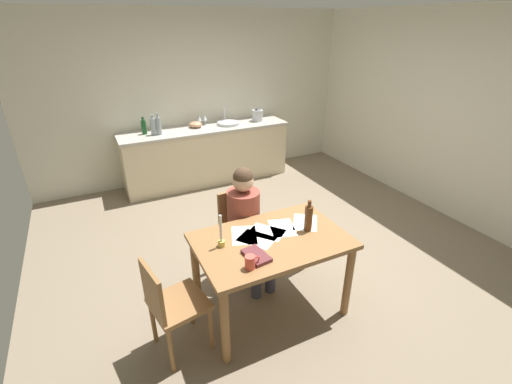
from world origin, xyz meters
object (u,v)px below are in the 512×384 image
(stovetop_kettle, at_px, (257,115))
(bottle_oil, at_px, (144,127))
(mixing_bowl, at_px, (196,125))
(coffee_mug, at_px, (250,262))
(chair_at_table, at_px, (240,229))
(bottle_wine_red, at_px, (159,126))
(dining_table, at_px, (271,250))
(book_magazine, at_px, (256,256))
(chair_side_empty, at_px, (171,304))
(wine_glass_by_kettle, at_px, (199,119))
(candlestick, at_px, (221,238))
(wine_bottle_on_table, at_px, (308,218))
(person_seated, at_px, (247,219))
(wine_glass_near_sink, at_px, (205,118))
(sink_unit, at_px, (228,123))
(bottle_vinegar, at_px, (153,126))

(stovetop_kettle, bearing_deg, bottle_oil, 178.25)
(mixing_bowl, bearing_deg, coffee_mug, -101.00)
(chair_at_table, xyz_separation_m, bottle_wine_red, (-0.26, 2.33, 0.54))
(bottle_oil, height_order, mixing_bowl, bottle_oil)
(dining_table, distance_m, book_magazine, 0.31)
(dining_table, distance_m, chair_at_table, 0.67)
(chair_side_empty, height_order, wine_glass_by_kettle, wine_glass_by_kettle)
(dining_table, bearing_deg, candlestick, 168.11)
(bottle_wine_red, relative_size, stovetop_kettle, 1.43)
(candlestick, relative_size, stovetop_kettle, 1.31)
(wine_bottle_on_table, bearing_deg, person_seated, 123.07)
(wine_glass_by_kettle, bearing_deg, bottle_oil, -173.90)
(chair_at_table, distance_m, wine_glass_near_sink, 2.64)
(candlestick, distance_m, wine_glass_near_sink, 3.25)
(coffee_mug, distance_m, sink_unit, 3.53)
(coffee_mug, height_order, sink_unit, sink_unit)
(chair_at_table, xyz_separation_m, chair_side_empty, (-0.90, -0.72, -0.02))
(chair_at_table, xyz_separation_m, bottle_oil, (-0.45, 2.45, 0.51))
(chair_at_table, relative_size, stovetop_kettle, 3.99)
(dining_table, distance_m, candlestick, 0.47)
(chair_at_table, xyz_separation_m, candlestick, (-0.41, -0.57, 0.35))
(person_seated, height_order, bottle_oil, person_seated)
(bottle_vinegar, bearing_deg, coffee_mug, -89.78)
(sink_unit, xyz_separation_m, wine_glass_by_kettle, (-0.43, 0.15, 0.09))
(wine_bottle_on_table, relative_size, bottle_vinegar, 0.97)
(chair_at_table, distance_m, bottle_vinegar, 2.43)
(coffee_mug, bearing_deg, bottle_oil, 92.21)
(book_magazine, bearing_deg, person_seated, 63.35)
(coffee_mug, xyz_separation_m, wine_glass_near_sink, (0.84, 3.47, 0.19))
(sink_unit, height_order, wine_glass_by_kettle, sink_unit)
(bottle_oil, bearing_deg, wine_glass_near_sink, 5.52)
(chair_at_table, relative_size, chair_side_empty, 1.02)
(chair_side_empty, bearing_deg, bottle_oil, 82.04)
(dining_table, relative_size, bottle_oil, 5.05)
(bottle_oil, bearing_deg, book_magazine, -86.04)
(dining_table, xyz_separation_m, chair_side_empty, (-0.90, -0.07, -0.17))
(wine_bottle_on_table, height_order, stovetop_kettle, stovetop_kettle)
(sink_unit, height_order, bottle_vinegar, bottle_vinegar)
(sink_unit, bearing_deg, wine_glass_near_sink, 156.87)
(chair_side_empty, bearing_deg, person_seated, 32.50)
(mixing_bowl, distance_m, wine_glass_by_kettle, 0.14)
(coffee_mug, xyz_separation_m, candlestick, (-0.09, 0.36, 0.03))
(bottle_oil, height_order, stovetop_kettle, bottle_oil)
(chair_side_empty, bearing_deg, wine_glass_near_sink, 66.56)
(chair_side_empty, relative_size, coffee_mug, 7.22)
(chair_side_empty, xyz_separation_m, coffee_mug, (0.57, -0.20, 0.34))
(coffee_mug, distance_m, book_magazine, 0.14)
(coffee_mug, bearing_deg, person_seated, 66.92)
(person_seated, relative_size, wine_bottle_on_table, 4.14)
(chair_at_table, bearing_deg, bottle_oil, 100.49)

